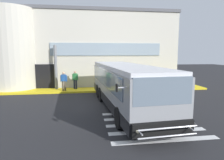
# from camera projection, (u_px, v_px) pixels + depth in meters

# --- Properties ---
(ground_plane) EXTENTS (80.00, 90.00, 0.02)m
(ground_plane) POSITION_uv_depth(u_px,v_px,m) (102.00, 104.00, 13.24)
(ground_plane) COLOR #232326
(ground_plane) RESTS_ON ground
(bay_paint_stripes) EXTENTS (4.40, 3.96, 0.01)m
(bay_paint_stripes) POSITION_uv_depth(u_px,v_px,m) (151.00, 124.00, 9.39)
(bay_paint_stripes) COLOR silver
(bay_paint_stripes) RESTS_ON ground
(terminal_building) EXTENTS (18.45, 13.80, 7.75)m
(terminal_building) POSITION_uv_depth(u_px,v_px,m) (88.00, 50.00, 23.93)
(terminal_building) COLOR beige
(terminal_building) RESTS_ON ground
(boarding_curb) EXTENTS (20.65, 2.00, 0.15)m
(boarding_curb) POSITION_uv_depth(u_px,v_px,m) (98.00, 90.00, 17.94)
(boarding_curb) COLOR yellow
(boarding_curb) RESTS_ON ground
(entry_support_column) EXTENTS (0.28, 0.28, 4.00)m
(entry_support_column) POSITION_uv_depth(u_px,v_px,m) (56.00, 67.00, 17.73)
(entry_support_column) COLOR slate
(entry_support_column) RESTS_ON boarding_curb
(bus_main_foreground) EXTENTS (3.33, 10.88, 2.70)m
(bus_main_foreground) POSITION_uv_depth(u_px,v_px,m) (125.00, 87.00, 12.07)
(bus_main_foreground) COLOR gray
(bus_main_foreground) RESTS_ON ground
(passenger_near_column) EXTENTS (0.59, 0.41, 1.68)m
(passenger_near_column) POSITION_uv_depth(u_px,v_px,m) (64.00, 80.00, 16.95)
(passenger_near_column) COLOR #4C4233
(passenger_near_column) RESTS_ON boarding_curb
(passenger_by_doorway) EXTENTS (0.54, 0.36, 1.68)m
(passenger_by_doorway) POSITION_uv_depth(u_px,v_px,m) (75.00, 79.00, 17.84)
(passenger_by_doorway) COLOR #1E2338
(passenger_by_doorway) RESTS_ON boarding_curb
(safety_bollard_yellow) EXTENTS (0.18, 0.18, 0.90)m
(safety_bollard_yellow) POSITION_uv_depth(u_px,v_px,m) (130.00, 87.00, 17.09)
(safety_bollard_yellow) COLOR yellow
(safety_bollard_yellow) RESTS_ON ground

